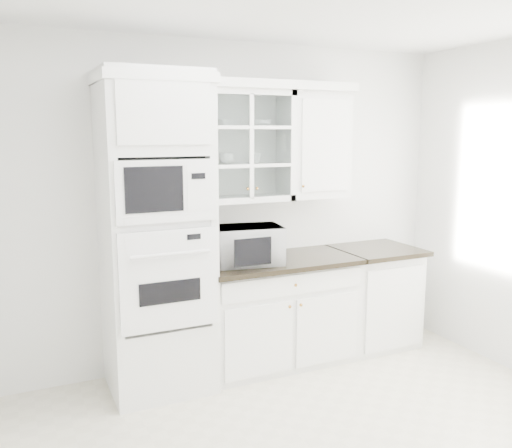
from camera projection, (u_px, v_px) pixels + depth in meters
name	position (u px, v px, depth m)	size (l,w,h in m)	color
room_shell	(312.00, 162.00, 3.36)	(4.00, 3.50, 2.70)	white
oven_column	(156.00, 236.00, 4.04)	(0.76, 0.68, 2.40)	white
base_cabinet_run	(277.00, 310.00, 4.61)	(1.32, 0.67, 0.92)	white
extra_base_cabinet	(373.00, 296.00, 5.02)	(0.72, 0.67, 0.92)	white
upper_cabinet_glass	(243.00, 146.00, 4.40)	(0.80, 0.33, 0.90)	white
upper_cabinet_solid	(315.00, 145.00, 4.68)	(0.55, 0.33, 0.90)	white
crown_molding	(232.00, 84.00, 4.25)	(2.14, 0.38, 0.07)	white
countertop_microwave	(248.00, 245.00, 4.34)	(0.52, 0.44, 0.30)	white
bowl_a	(226.00, 123.00, 4.32)	(0.22, 0.22, 0.05)	white
bowl_b	(261.00, 123.00, 4.43)	(0.17, 0.17, 0.05)	white
cup_a	(227.00, 158.00, 4.37)	(0.11, 0.11, 0.09)	white
cup_b	(256.00, 158.00, 4.47)	(0.09, 0.09, 0.08)	white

